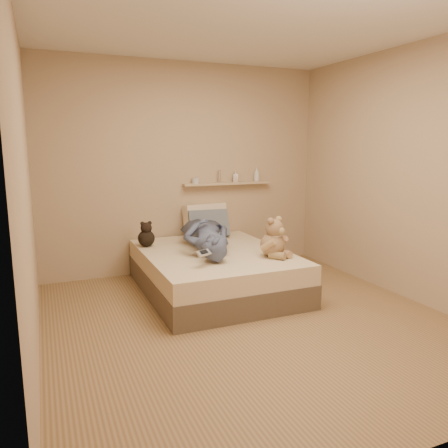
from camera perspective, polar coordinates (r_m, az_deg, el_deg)
name	(u,v)px	position (r m, az deg, el deg)	size (l,w,h in m)	color
room	(253,180)	(3.80, 3.82, 5.80)	(3.80, 3.80, 3.80)	olive
bed	(214,271)	(4.84, -1.29, -6.17)	(1.50, 1.90, 0.45)	brown
game_console	(204,253)	(4.14, -2.68, -3.79)	(0.17, 0.12, 0.05)	#B9BAC0
teddy_bear	(274,240)	(4.54, 6.54, -2.13)	(0.34, 0.35, 0.42)	#967452
dark_plush	(146,236)	(5.05, -10.12, -1.50)	(0.19, 0.19, 0.30)	black
pillow_cream	(206,220)	(5.57, -2.42, 0.52)	(0.55, 0.16, 0.40)	#F4DEC1
pillow_grey	(208,224)	(5.44, -2.08, -0.03)	(0.50, 0.14, 0.34)	slate
person	(205,233)	(4.88, -2.52, -1.19)	(0.53, 1.46, 0.35)	#4C5578
wall_shelf	(227,183)	(5.71, 0.45, 5.32)	(1.20, 0.12, 0.03)	tan
shelf_bottles	(234,176)	(5.75, 1.36, 6.23)	(0.96, 0.10, 0.19)	silver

